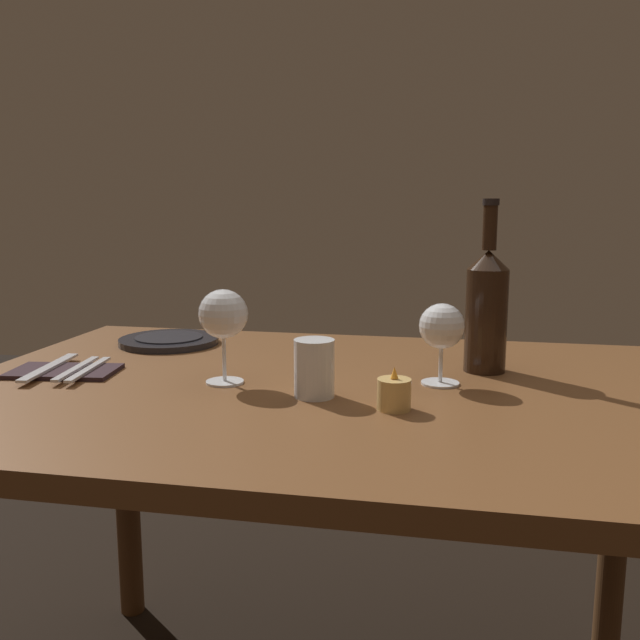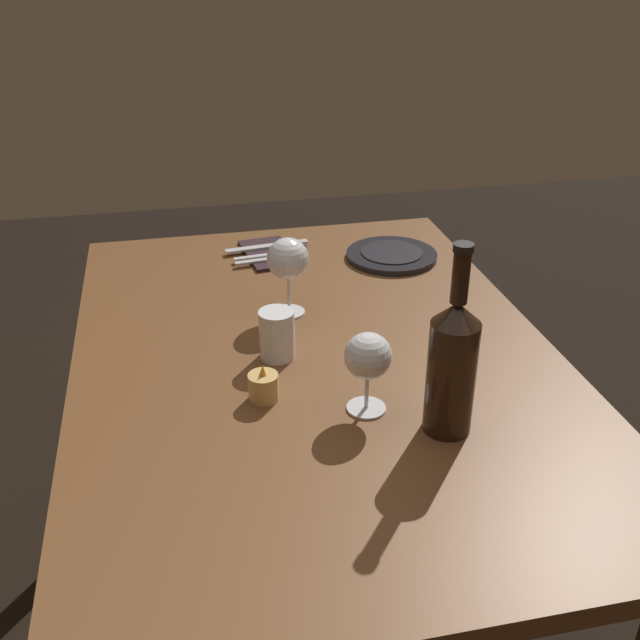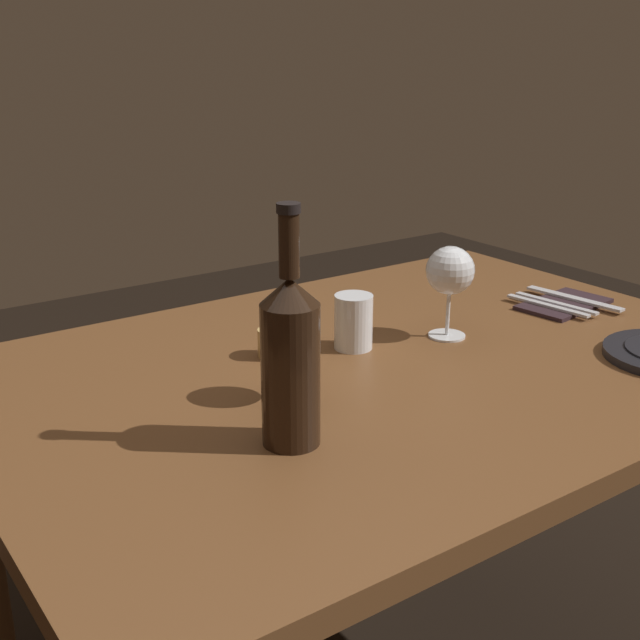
# 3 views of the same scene
# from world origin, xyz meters

# --- Properties ---
(dining_table) EXTENTS (1.30, 0.90, 0.74)m
(dining_table) POSITION_xyz_m (0.00, 0.00, 0.65)
(dining_table) COLOR brown
(dining_table) RESTS_ON ground
(wine_glass_left) EXTENTS (0.09, 0.09, 0.17)m
(wine_glass_left) POSITION_xyz_m (0.17, 0.02, 0.86)
(wine_glass_left) COLOR white
(wine_glass_left) RESTS_ON dining_table
(wine_glass_right) EXTENTS (0.08, 0.08, 0.14)m
(wine_glass_right) POSITION_xyz_m (-0.20, -0.04, 0.84)
(wine_glass_right) COLOR white
(wine_glass_right) RESTS_ON dining_table
(wine_bottle) EXTENTS (0.08, 0.08, 0.32)m
(wine_bottle) POSITION_xyz_m (-0.28, -0.16, 0.86)
(wine_bottle) COLOR black
(wine_bottle) RESTS_ON dining_table
(water_tumbler) EXTENTS (0.07, 0.07, 0.09)m
(water_tumbler) POSITION_xyz_m (0.00, 0.07, 0.78)
(water_tumbler) COLOR white
(water_tumbler) RESTS_ON dining_table
(votive_candle) EXTENTS (0.05, 0.05, 0.07)m
(votive_candle) POSITION_xyz_m (-0.13, 0.12, 0.76)
(votive_candle) COLOR #DBB266
(votive_candle) RESTS_ON dining_table
(folded_napkin) EXTENTS (0.20, 0.13, 0.01)m
(folded_napkin) POSITION_xyz_m (0.48, 0.02, 0.74)
(folded_napkin) COLOR #2D1E23
(folded_napkin) RESTS_ON dining_table
(fork_inner) EXTENTS (0.04, 0.18, 0.00)m
(fork_inner) POSITION_xyz_m (0.46, 0.02, 0.75)
(fork_inner) COLOR silver
(fork_inner) RESTS_ON folded_napkin
(fork_outer) EXTENTS (0.04, 0.18, 0.00)m
(fork_outer) POSITION_xyz_m (0.43, 0.02, 0.75)
(fork_outer) COLOR silver
(fork_outer) RESTS_ON folded_napkin
(table_knife) EXTENTS (0.05, 0.21, 0.00)m
(table_knife) POSITION_xyz_m (0.51, 0.02, 0.75)
(table_knife) COLOR silver
(table_knife) RESTS_ON folded_napkin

